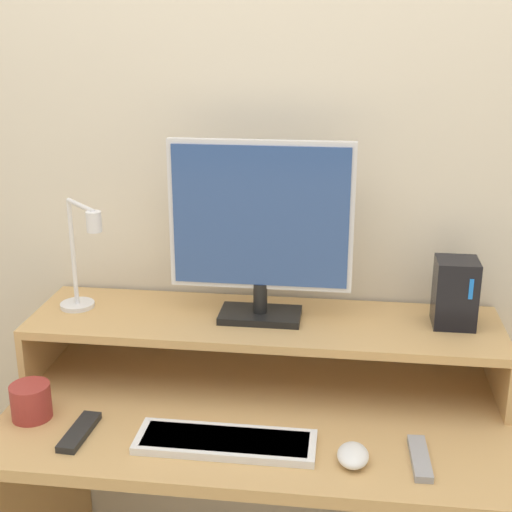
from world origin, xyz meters
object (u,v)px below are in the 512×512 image
at_px(keyboard, 226,442).
at_px(remote_secondary, 420,458).
at_px(router_dock, 455,293).
at_px(desk_lamp, 82,263).
at_px(monitor, 261,226).
at_px(mouse, 353,455).
at_px(remote_control, 79,432).
at_px(mug, 31,401).

bearing_deg(keyboard, remote_secondary, -0.65).
distance_m(router_dock, remote_secondary, 0.45).
bearing_deg(remote_secondary, router_dock, 74.53).
distance_m(desk_lamp, router_dock, 0.95).
distance_m(monitor, mouse, 0.59).
height_order(monitor, remote_control, monitor).
relative_size(desk_lamp, keyboard, 0.75).
bearing_deg(monitor, remote_control, -138.53).
xyz_separation_m(remote_control, mug, (-0.14, 0.06, 0.03)).
relative_size(router_dock, mouse, 1.87).
bearing_deg(mouse, router_dock, 57.57).
xyz_separation_m(desk_lamp, remote_control, (0.09, -0.31, -0.30)).
xyz_separation_m(monitor, remote_secondary, (0.39, -0.34, -0.41)).
distance_m(remote_secondary, mug, 0.90).
bearing_deg(keyboard, monitor, 83.70).
height_order(mouse, mug, mug).
bearing_deg(mug, keyboard, -6.95).
height_order(desk_lamp, keyboard, desk_lamp).
height_order(desk_lamp, mouse, desk_lamp).
distance_m(monitor, mug, 0.69).
height_order(router_dock, remote_secondary, router_dock).
xyz_separation_m(desk_lamp, remote_secondary, (0.85, -0.31, -0.30)).
height_order(monitor, router_dock, monitor).
relative_size(desk_lamp, router_dock, 1.74).
distance_m(router_dock, mouse, 0.51).
relative_size(monitor, remote_secondary, 2.91).
bearing_deg(mug, remote_secondary, -4.00).
distance_m(desk_lamp, remote_control, 0.44).
distance_m(monitor, router_dock, 0.51).
distance_m(remote_control, remote_secondary, 0.76).
bearing_deg(mouse, remote_control, 177.53).
distance_m(router_dock, mug, 1.06).
relative_size(monitor, remote_control, 2.91).
height_order(keyboard, mug, mug).
xyz_separation_m(monitor, router_dock, (0.49, 0.02, -0.16)).
xyz_separation_m(router_dock, mug, (-1.00, -0.30, -0.21)).
bearing_deg(router_dock, remote_control, -157.65).
bearing_deg(mug, remote_control, -23.02).
bearing_deg(monitor, mouse, -55.67).
height_order(mouse, remote_control, mouse).
distance_m(keyboard, mouse, 0.28).
bearing_deg(desk_lamp, remote_secondary, -20.10).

